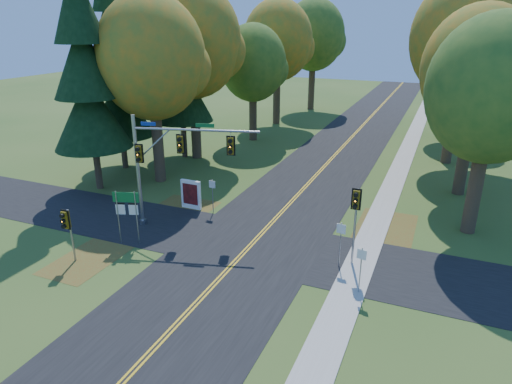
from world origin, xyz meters
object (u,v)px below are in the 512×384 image
at_px(traffic_mast, 167,157).
at_px(route_sign_cluster, 127,207).
at_px(info_kiosk, 191,195).
at_px(east_signal_pole, 356,208).

distance_m(traffic_mast, route_sign_cluster, 3.81).
bearing_deg(traffic_mast, route_sign_cluster, -122.45).
bearing_deg(info_kiosk, traffic_mast, -83.57).
relative_size(east_signal_pole, info_kiosk, 2.15).
bearing_deg(traffic_mast, info_kiosk, 80.26).
height_order(traffic_mast, info_kiosk, traffic_mast).
xyz_separation_m(east_signal_pole, info_kiosk, (-11.74, 3.47, -2.29)).
bearing_deg(east_signal_pole, traffic_mast, 176.88).
relative_size(route_sign_cluster, info_kiosk, 1.59).
height_order(traffic_mast, east_signal_pole, traffic_mast).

